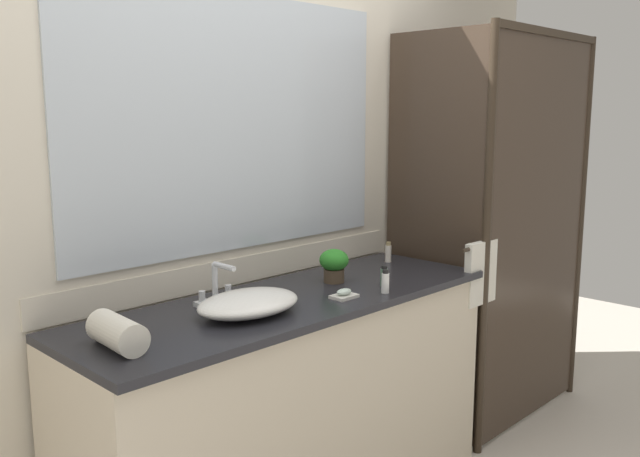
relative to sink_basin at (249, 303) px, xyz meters
The scene contains 11 objects.
wall_back_with_mirror 0.59m from the sink_basin, 56.74° to the left, with size 4.40×0.06×2.60m.
vanity_cabinet 0.55m from the sink_basin, 12.42° to the left, with size 1.80×0.58×0.90m.
shower_enclosure 1.54m from the sink_basin, ahead, with size 1.20×0.59×2.00m.
sink_basin is the anchor object (origin of this frame).
faucet 0.19m from the sink_basin, 90.00° to the left, with size 0.17×0.14×0.16m.
potted_plant 0.55m from the sink_basin, 10.08° to the left, with size 0.12×0.12×0.14m.
soap_dish 0.40m from the sink_basin, 14.47° to the right, with size 0.10×0.07×0.04m.
amenity_bottle_lotion 1.02m from the sink_basin, 10.08° to the left, with size 0.03×0.03×0.10m.
amenity_bottle_conditioner 0.58m from the sink_basin, 16.69° to the right, with size 0.03×0.03×0.09m.
amenity_bottle_body_wash 0.64m from the sink_basin, ahead, with size 0.03×0.03×0.09m.
rolled_towel_near_edge 0.50m from the sink_basin, behind, with size 0.10×0.10×0.22m, color silver.
Camera 1 is at (-1.71, -1.82, 1.60)m, focal length 37.71 mm.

